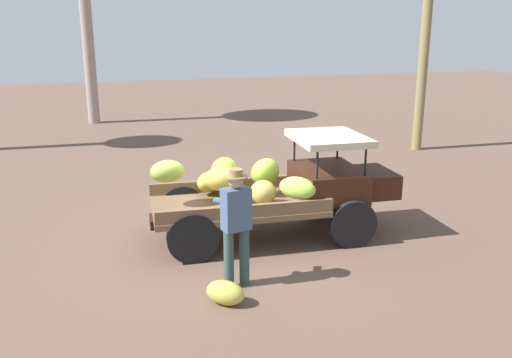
{
  "coord_description": "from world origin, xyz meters",
  "views": [
    {
      "loc": [
        -2.36,
        -9.06,
        3.79
      ],
      "look_at": [
        0.35,
        -0.11,
        1.13
      ],
      "focal_mm": 38.31,
      "sensor_mm": 36.0,
      "label": 1
    }
  ],
  "objects": [
    {
      "name": "ground_plane",
      "position": [
        0.0,
        0.0,
        0.0
      ],
      "size": [
        60.0,
        60.0,
        0.0
      ],
      "primitive_type": "plane",
      "color": "brown"
    },
    {
      "name": "truck",
      "position": [
        0.87,
        -0.11,
        0.91
      ],
      "size": [
        4.54,
        1.95,
        1.87
      ],
      "rotation": [
        0.0,
        0.0,
        -0.06
      ],
      "color": "#361B10",
      "rests_on": "ground"
    },
    {
      "name": "farmer",
      "position": [
        -0.47,
        -1.83,
        1.03
      ],
      "size": [
        0.53,
        0.49,
        1.81
      ],
      "rotation": [
        0.0,
        0.0,
        1.79
      ],
      "color": "#344C4C",
      "rests_on": "ground"
    },
    {
      "name": "loose_banana_bunch",
      "position": [
        -0.77,
        -2.34,
        0.17
      ],
      "size": [
        0.66,
        0.61,
        0.36
      ],
      "primitive_type": "ellipsoid",
      "rotation": [
        0.0,
        -0.02,
        2.48
      ],
      "color": "gold",
      "rests_on": "ground"
    }
  ]
}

